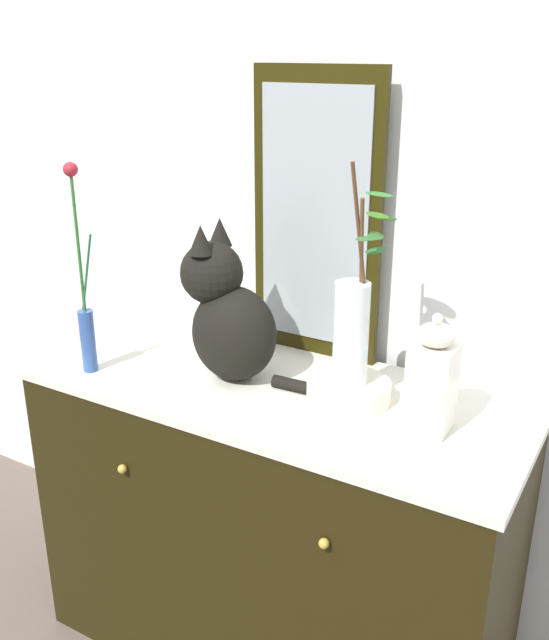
% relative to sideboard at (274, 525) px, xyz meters
% --- Properties ---
extents(wall_back, '(4.40, 0.08, 2.60)m').
position_rel_sideboard_xyz_m(wall_back, '(0.00, 0.34, 0.87)').
color(wall_back, silver).
rests_on(wall_back, ground_plane).
extents(sideboard, '(1.30, 0.56, 0.86)m').
position_rel_sideboard_xyz_m(sideboard, '(0.00, 0.00, 0.00)').
color(sideboard, black).
rests_on(sideboard, ground_plane).
extents(mirror_leaning, '(0.37, 0.03, 0.77)m').
position_rel_sideboard_xyz_m(mirror_leaning, '(-0.02, 0.25, 0.82)').
color(mirror_leaning, black).
rests_on(mirror_leaning, sideboard).
extents(cat_sitting, '(0.47, 0.20, 0.41)m').
position_rel_sideboard_xyz_m(cat_sitting, '(-0.13, -0.01, 0.61)').
color(cat_sitting, black).
rests_on(cat_sitting, sideboard).
extents(vase_slim_green, '(0.07, 0.04, 0.55)m').
position_rel_sideboard_xyz_m(vase_slim_green, '(-0.47, -0.17, 0.60)').
color(vase_slim_green, '#2E4E90').
rests_on(vase_slim_green, sideboard).
extents(bowl_porcelain, '(0.21, 0.21, 0.05)m').
position_rel_sideboard_xyz_m(bowl_porcelain, '(0.20, 0.02, 0.46)').
color(bowl_porcelain, '#ECE5CB').
rests_on(bowl_porcelain, sideboard).
extents(vase_glass_clear, '(0.15, 0.14, 0.54)m').
position_rel_sideboard_xyz_m(vase_glass_clear, '(0.20, 0.02, 0.63)').
color(vase_glass_clear, silver).
rests_on(vase_glass_clear, bowl_porcelain).
extents(jar_lidded_porcelain, '(0.10, 0.10, 0.28)m').
position_rel_sideboard_xyz_m(jar_lidded_porcelain, '(0.41, -0.01, 0.56)').
color(jar_lidded_porcelain, silver).
rests_on(jar_lidded_porcelain, sideboard).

